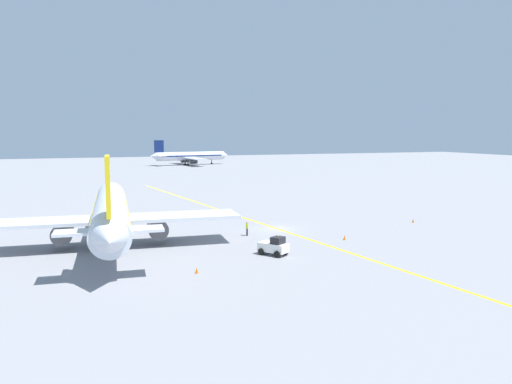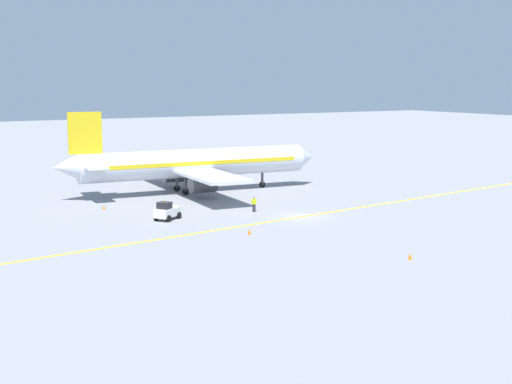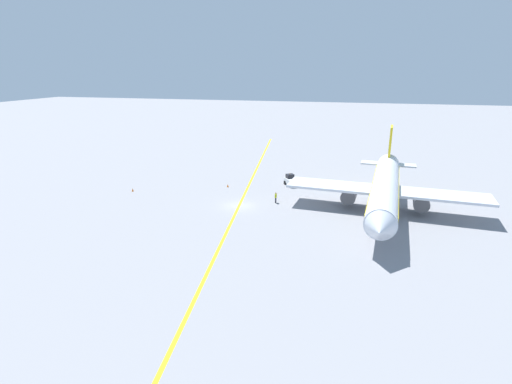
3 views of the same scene
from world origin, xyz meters
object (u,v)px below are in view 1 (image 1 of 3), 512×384
baggage_tug_white (274,246)px  airplane_at_gate (111,213)px  traffic_cone_by_wingtip (197,270)px  airplane_distant_taxiing (190,156)px  ground_crew_worker (247,228)px  traffic_cone_near_nose (413,221)px  traffic_cone_mid_apron (345,238)px

baggage_tug_white → airplane_at_gate: bearing=146.4°
traffic_cone_by_wingtip → airplane_distant_taxiing: bearing=77.3°
ground_crew_worker → traffic_cone_near_nose: bearing=0.6°
baggage_tug_white → traffic_cone_by_wingtip: bearing=-157.4°
airplane_at_gate → traffic_cone_by_wingtip: airplane_at_gate is taller
airplane_at_gate → traffic_cone_mid_apron: 26.75m
ground_crew_worker → traffic_cone_mid_apron: (9.88, -6.25, -0.63)m
airplane_at_gate → airplane_distant_taxiing: (39.09, 132.10, -0.37)m
baggage_tug_white → traffic_cone_by_wingtip: (-9.01, -3.75, -0.63)m
traffic_cone_mid_apron → airplane_at_gate: bearing=166.2°
airplane_at_gate → traffic_cone_near_nose: 40.63m
baggage_tug_white → traffic_cone_near_nose: 27.26m
airplane_distant_taxiing → traffic_cone_by_wingtip: size_ratio=58.08×
baggage_tug_white → traffic_cone_by_wingtip: size_ratio=6.05×
traffic_cone_by_wingtip → baggage_tug_white: bearing=22.6°
traffic_cone_near_nose → traffic_cone_mid_apron: 16.10m
baggage_tug_white → traffic_cone_near_nose: bearing=22.3°
traffic_cone_near_nose → traffic_cone_mid_apron: same height
ground_crew_worker → traffic_cone_near_nose: (24.61, 0.24, -0.63)m
airplane_at_gate → traffic_cone_by_wingtip: bearing=-65.8°
airplane_at_gate → traffic_cone_mid_apron: size_ratio=64.63×
airplane_at_gate → ground_crew_worker: size_ratio=21.16×
airplane_at_gate → baggage_tug_white: bearing=-33.6°
traffic_cone_mid_apron → traffic_cone_by_wingtip: 20.92m
airplane_at_gate → ground_crew_worker: 16.12m
ground_crew_worker → traffic_cone_by_wingtip: bearing=-124.8°
traffic_cone_near_nose → traffic_cone_by_wingtip: same height
baggage_tug_white → ground_crew_worker: baggage_tug_white is taller
ground_crew_worker → traffic_cone_mid_apron: size_ratio=3.05×
airplane_distant_taxiing → traffic_cone_mid_apron: bearing=-95.5°
baggage_tug_white → traffic_cone_mid_apron: 11.19m
airplane_distant_taxiing → traffic_cone_near_nose: bearing=-89.4°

